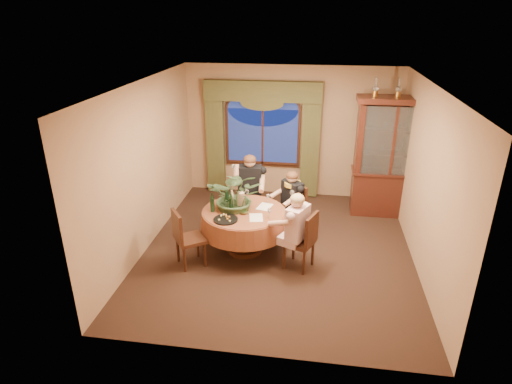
# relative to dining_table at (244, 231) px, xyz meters

# --- Properties ---
(floor) EXTENTS (5.00, 5.00, 0.00)m
(floor) POSITION_rel_dining_table_xyz_m (0.57, 0.12, -0.38)
(floor) COLOR black
(floor) RESTS_ON ground
(wall_back) EXTENTS (4.50, 0.00, 4.50)m
(wall_back) POSITION_rel_dining_table_xyz_m (0.57, 2.62, 1.02)
(wall_back) COLOR #9E7654
(wall_back) RESTS_ON ground
(wall_right) EXTENTS (0.00, 5.00, 5.00)m
(wall_right) POSITION_rel_dining_table_xyz_m (2.82, 0.12, 1.02)
(wall_right) COLOR #9E7654
(wall_right) RESTS_ON ground
(ceiling) EXTENTS (5.00, 5.00, 0.00)m
(ceiling) POSITION_rel_dining_table_xyz_m (0.57, 0.12, 2.42)
(ceiling) COLOR white
(ceiling) RESTS_ON wall_back
(window) EXTENTS (1.62, 0.10, 1.32)m
(window) POSITION_rel_dining_table_xyz_m (-0.03, 2.55, 0.92)
(window) COLOR navy
(window) RESTS_ON wall_back
(arched_transom) EXTENTS (1.60, 0.06, 0.44)m
(arched_transom) POSITION_rel_dining_table_xyz_m (-0.03, 2.55, 1.71)
(arched_transom) COLOR navy
(arched_transom) RESTS_ON wall_back
(drapery_left) EXTENTS (0.38, 0.14, 2.32)m
(drapery_left) POSITION_rel_dining_table_xyz_m (-1.06, 2.50, 0.80)
(drapery_left) COLOR #404022
(drapery_left) RESTS_ON floor
(drapery_right) EXTENTS (0.38, 0.14, 2.32)m
(drapery_right) POSITION_rel_dining_table_xyz_m (1.00, 2.50, 0.80)
(drapery_right) COLOR #404022
(drapery_right) RESTS_ON floor
(swag_valance) EXTENTS (2.45, 0.16, 0.42)m
(swag_valance) POSITION_rel_dining_table_xyz_m (-0.03, 2.47, 1.90)
(swag_valance) COLOR #404022
(swag_valance) RESTS_ON wall_back
(dining_table) EXTENTS (1.85, 1.85, 0.75)m
(dining_table) POSITION_rel_dining_table_xyz_m (0.00, 0.00, 0.00)
(dining_table) COLOR maroon
(dining_table) RESTS_ON floor
(china_cabinet) EXTENTS (1.45, 0.57, 2.35)m
(china_cabinet) POSITION_rel_dining_table_xyz_m (2.54, 1.87, 0.80)
(china_cabinet) COLOR #34110B
(china_cabinet) RESTS_ON floor
(oil_lamp_left) EXTENTS (0.11, 0.11, 0.34)m
(oil_lamp_left) POSITION_rel_dining_table_xyz_m (2.13, 1.87, 2.14)
(oil_lamp_left) COLOR #A5722D
(oil_lamp_left) RESTS_ON china_cabinet
(oil_lamp_center) EXTENTS (0.11, 0.11, 0.34)m
(oil_lamp_center) POSITION_rel_dining_table_xyz_m (2.54, 1.87, 2.14)
(oil_lamp_center) COLOR #A5722D
(oil_lamp_center) RESTS_ON china_cabinet
(oil_lamp_right) EXTENTS (0.11, 0.11, 0.34)m
(oil_lamp_right) POSITION_rel_dining_table_xyz_m (2.95, 1.87, 2.14)
(oil_lamp_right) COLOR #A5722D
(oil_lamp_right) RESTS_ON china_cabinet
(chair_right) EXTENTS (0.55, 0.55, 0.96)m
(chair_right) POSITION_rel_dining_table_xyz_m (0.94, -0.38, 0.10)
(chair_right) COLOR black
(chair_right) RESTS_ON floor
(chair_back_right) EXTENTS (0.59, 0.59, 0.96)m
(chair_back_right) POSITION_rel_dining_table_xyz_m (0.72, 0.61, 0.10)
(chair_back_right) COLOR black
(chair_back_right) RESTS_ON floor
(chair_back) EXTENTS (0.46, 0.46, 0.96)m
(chair_back) POSITION_rel_dining_table_xyz_m (-0.11, 1.06, 0.10)
(chair_back) COLOR black
(chair_back) RESTS_ON floor
(chair_front_left) EXTENTS (0.59, 0.59, 0.96)m
(chair_front_left) POSITION_rel_dining_table_xyz_m (-0.77, -0.55, 0.10)
(chair_front_left) COLOR black
(chair_front_left) RESTS_ON floor
(person_pink) EXTENTS (0.58, 0.60, 1.29)m
(person_pink) POSITION_rel_dining_table_xyz_m (0.91, -0.43, 0.27)
(person_pink) COLOR #D0A8AA
(person_pink) RESTS_ON floor
(person_back) EXTENTS (0.53, 0.49, 1.39)m
(person_back) POSITION_rel_dining_table_xyz_m (-0.07, 1.03, 0.32)
(person_back) COLOR black
(person_back) RESTS_ON floor
(person_scarf) EXTENTS (0.60, 0.60, 1.23)m
(person_scarf) POSITION_rel_dining_table_xyz_m (0.75, 0.71, 0.24)
(person_scarf) COLOR black
(person_scarf) RESTS_ON floor
(stoneware_vase) EXTENTS (0.15, 0.15, 0.27)m
(stoneware_vase) POSITION_rel_dining_table_xyz_m (-0.07, 0.12, 0.51)
(stoneware_vase) COLOR tan
(stoneware_vase) RESTS_ON dining_table
(centerpiece_plant) EXTENTS (0.90, 1.00, 0.78)m
(centerpiece_plant) POSITION_rel_dining_table_xyz_m (-0.15, 0.10, 0.97)
(centerpiece_plant) COLOR #375131
(centerpiece_plant) RESTS_ON dining_table
(olive_bowl) EXTENTS (0.14, 0.14, 0.04)m
(olive_bowl) POSITION_rel_dining_table_xyz_m (0.02, -0.10, 0.40)
(olive_bowl) COLOR #505D2E
(olive_bowl) RESTS_ON dining_table
(cheese_platter) EXTENTS (0.39, 0.39, 0.02)m
(cheese_platter) POSITION_rel_dining_table_xyz_m (-0.23, -0.38, 0.39)
(cheese_platter) COLOR black
(cheese_platter) RESTS_ON dining_table
(wine_bottle_0) EXTENTS (0.07, 0.07, 0.33)m
(wine_bottle_0) POSITION_rel_dining_table_xyz_m (-0.51, -0.10, 0.54)
(wine_bottle_0) COLOR black
(wine_bottle_0) RESTS_ON dining_table
(wine_bottle_1) EXTENTS (0.07, 0.07, 0.33)m
(wine_bottle_1) POSITION_rel_dining_table_xyz_m (-0.33, 0.23, 0.54)
(wine_bottle_1) COLOR black
(wine_bottle_1) RESTS_ON dining_table
(wine_bottle_2) EXTENTS (0.07, 0.07, 0.33)m
(wine_bottle_2) POSITION_rel_dining_table_xyz_m (-0.20, -0.08, 0.54)
(wine_bottle_2) COLOR black
(wine_bottle_2) RESTS_ON dining_table
(wine_bottle_3) EXTENTS (0.07, 0.07, 0.33)m
(wine_bottle_3) POSITION_rel_dining_table_xyz_m (-0.21, 0.05, 0.54)
(wine_bottle_3) COLOR tan
(wine_bottle_3) RESTS_ON dining_table
(tasting_paper_0) EXTENTS (0.26, 0.33, 0.00)m
(tasting_paper_0) POSITION_rel_dining_table_xyz_m (0.24, -0.23, 0.38)
(tasting_paper_0) COLOR white
(tasting_paper_0) RESTS_ON dining_table
(tasting_paper_1) EXTENTS (0.28, 0.34, 0.00)m
(tasting_paper_1) POSITION_rel_dining_table_xyz_m (0.32, 0.20, 0.38)
(tasting_paper_1) COLOR white
(tasting_paper_1) RESTS_ON dining_table
(wine_glass_person_pink) EXTENTS (0.07, 0.07, 0.18)m
(wine_glass_person_pink) POSITION_rel_dining_table_xyz_m (0.45, -0.21, 0.46)
(wine_glass_person_pink) COLOR silver
(wine_glass_person_pink) RESTS_ON dining_table
(wine_glass_person_back) EXTENTS (0.07, 0.07, 0.18)m
(wine_glass_person_back) POSITION_rel_dining_table_xyz_m (-0.03, 0.49, 0.46)
(wine_glass_person_back) COLOR silver
(wine_glass_person_back) RESTS_ON dining_table
(wine_glass_person_scarf) EXTENTS (0.07, 0.07, 0.18)m
(wine_glass_person_scarf) POSITION_rel_dining_table_xyz_m (0.36, 0.34, 0.46)
(wine_glass_person_scarf) COLOR silver
(wine_glass_person_scarf) RESTS_ON dining_table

